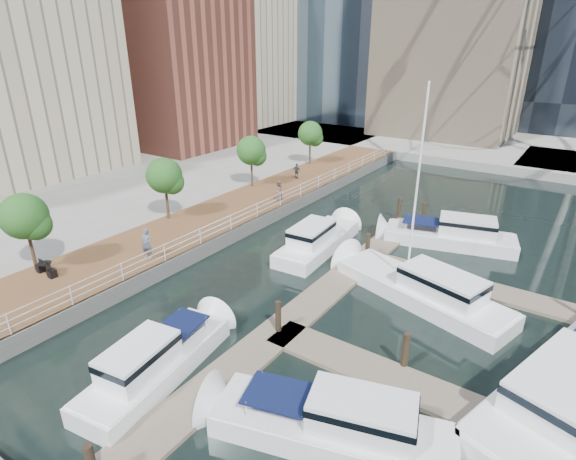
# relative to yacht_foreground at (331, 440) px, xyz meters

# --- Properties ---
(ground) EXTENTS (520.00, 520.00, 0.00)m
(ground) POSITION_rel_yacht_foreground_xyz_m (-8.26, -3.87, 0.00)
(ground) COLOR black
(ground) RESTS_ON ground
(boardwalk) EXTENTS (6.00, 60.00, 1.00)m
(boardwalk) POSITION_rel_yacht_foreground_xyz_m (-17.26, 11.13, 0.50)
(boardwalk) COLOR brown
(boardwalk) RESTS_ON ground
(seawall) EXTENTS (0.25, 60.00, 1.00)m
(seawall) POSITION_rel_yacht_foreground_xyz_m (-14.26, 11.13, 0.50)
(seawall) COLOR #595954
(seawall) RESTS_ON ground
(land_inland) EXTENTS (48.00, 90.00, 1.00)m
(land_inland) POSITION_rel_yacht_foreground_xyz_m (-44.26, 11.13, 0.50)
(land_inland) COLOR gray
(land_inland) RESTS_ON ground
(land_far) EXTENTS (200.00, 114.00, 1.00)m
(land_far) POSITION_rel_yacht_foreground_xyz_m (-8.26, 98.13, 0.50)
(land_far) COLOR gray
(land_far) RESTS_ON ground
(railing) EXTENTS (0.10, 60.00, 1.05)m
(railing) POSITION_rel_yacht_foreground_xyz_m (-14.36, 11.13, 1.52)
(railing) COLOR white
(railing) RESTS_ON boardwalk
(floating_docks) EXTENTS (16.00, 34.00, 2.60)m
(floating_docks) POSITION_rel_yacht_foreground_xyz_m (-0.30, 6.11, 0.49)
(floating_docks) COLOR #6D6051
(floating_docks) RESTS_ON ground
(midrise_condos) EXTENTS (19.00, 67.00, 28.00)m
(midrise_condos) POSITION_rel_yacht_foreground_xyz_m (-41.83, 22.95, 13.42)
(midrise_condos) COLOR #BCAD8E
(midrise_condos) RESTS_ON ground
(street_trees) EXTENTS (2.60, 42.60, 4.60)m
(street_trees) POSITION_rel_yacht_foreground_xyz_m (-19.66, 10.13, 4.29)
(street_trees) COLOR #3F2B1C
(street_trees) RESTS_ON ground
(yacht_foreground) EXTENTS (9.70, 5.03, 2.15)m
(yacht_foreground) POSITION_rel_yacht_foreground_xyz_m (0.00, 0.00, 0.00)
(yacht_foreground) COLOR white
(yacht_foreground) RESTS_ON ground
(pedestrian_near) EXTENTS (0.82, 0.70, 1.92)m
(pedestrian_near) POSITION_rel_yacht_foreground_xyz_m (-15.50, 4.81, 1.96)
(pedestrian_near) COLOR slate
(pedestrian_near) RESTS_ON boardwalk
(pedestrian_mid) EXTENTS (0.71, 0.88, 1.73)m
(pedestrian_mid) POSITION_rel_yacht_foreground_xyz_m (-15.18, 18.01, 1.87)
(pedestrian_mid) COLOR #816859
(pedestrian_mid) RESTS_ON boardwalk
(pedestrian_far) EXTENTS (0.89, 0.39, 1.49)m
(pedestrian_far) POSITION_rel_yacht_foreground_xyz_m (-17.65, 24.53, 1.75)
(pedestrian_far) COLOR #32343E
(pedestrian_far) RESTS_ON boardwalk
(moored_yachts) EXTENTS (21.10, 37.35, 11.50)m
(moored_yachts) POSITION_rel_yacht_foreground_xyz_m (-0.52, 8.39, 0.00)
(moored_yachts) COLOR white
(moored_yachts) RESTS_ON ground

